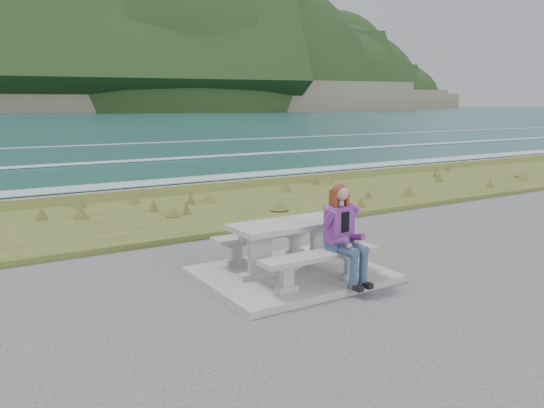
% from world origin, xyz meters
% --- Properties ---
extents(concrete_slab, '(2.60, 2.10, 0.10)m').
position_xyz_m(concrete_slab, '(0.00, 0.00, 0.05)').
color(concrete_slab, gray).
rests_on(concrete_slab, ground).
extents(picnic_table, '(1.80, 0.75, 0.75)m').
position_xyz_m(picnic_table, '(0.00, 0.00, 0.68)').
color(picnic_table, gray).
rests_on(picnic_table, concrete_slab).
extents(bench_landward, '(1.80, 0.35, 0.45)m').
position_xyz_m(bench_landward, '(0.00, -0.70, 0.45)').
color(bench_landward, gray).
rests_on(bench_landward, concrete_slab).
extents(bench_seaward, '(1.80, 0.35, 0.45)m').
position_xyz_m(bench_seaward, '(0.00, 0.70, 0.45)').
color(bench_seaward, gray).
rests_on(bench_seaward, concrete_slab).
extents(grass_verge, '(160.00, 4.50, 0.22)m').
position_xyz_m(grass_verge, '(0.00, 5.00, 0.00)').
color(grass_verge, '#364A1B').
rests_on(grass_verge, ground).
extents(shore_drop, '(160.00, 0.80, 2.20)m').
position_xyz_m(shore_drop, '(0.00, 7.90, 0.00)').
color(shore_drop, '#706954').
rests_on(shore_drop, ground).
extents(ocean, '(1600.00, 1600.00, 0.09)m').
position_xyz_m(ocean, '(0.00, 25.09, -1.74)').
color(ocean, '#1C4F4F').
rests_on(ocean, ground).
extents(headland_range, '(729.83, 363.95, 188.29)m').
position_xyz_m(headland_range, '(190.40, 398.39, 9.91)').
color(headland_range, '#706954').
rests_on(headland_range, ground).
extents(seated_woman, '(0.42, 0.69, 1.37)m').
position_xyz_m(seated_woman, '(0.34, -0.83, 0.60)').
color(seated_woman, navy).
rests_on(seated_woman, concrete_slab).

